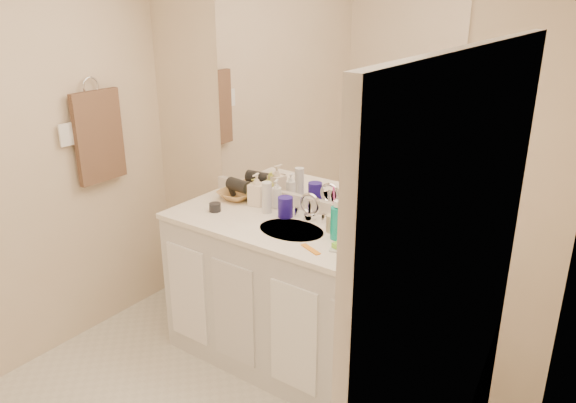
{
  "coord_description": "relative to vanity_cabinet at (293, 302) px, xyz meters",
  "views": [
    {
      "loc": [
        1.58,
        -1.23,
        2.08
      ],
      "look_at": [
        0.0,
        0.97,
        1.05
      ],
      "focal_mm": 35.0,
      "sensor_mm": 36.0,
      "label": 1
    }
  ],
  "objects": [
    {
      "name": "towel_ring",
      "position": [
        -1.27,
        -0.25,
        1.12
      ],
      "size": [
        0.01,
        0.11,
        0.11
      ],
      "primitive_type": "torus",
      "rotation": [
        0.0,
        1.57,
        0.0
      ],
      "color": "silver",
      "rests_on": "wall_left"
    },
    {
      "name": "mouthwash_bottle",
      "position": [
        0.25,
        0.03,
        0.54
      ],
      "size": [
        0.08,
        0.08,
        0.17
      ],
      "primitive_type": "cylinder",
      "rotation": [
        0.0,
        0.0,
        0.14
      ],
      "color": "#0DA28E",
      "rests_on": "countertop"
    },
    {
      "name": "soap_bottle_yellow",
      "position": [
        -0.41,
        0.19,
        0.53
      ],
      "size": [
        0.15,
        0.15,
        0.15
      ],
      "primitive_type": "imported",
      "rotation": [
        0.0,
        0.0,
        -0.32
      ],
      "color": "#D7DE56",
      "rests_on": "countertop"
    },
    {
      "name": "extra_white_bottle",
      "position": [
        -0.26,
        0.1,
        0.55
      ],
      "size": [
        0.07,
        0.07,
        0.18
      ],
      "primitive_type": "cylinder",
      "rotation": [
        0.0,
        0.0,
        -0.29
      ],
      "color": "silver",
      "rests_on": "countertop"
    },
    {
      "name": "hand_towel",
      "position": [
        -1.25,
        -0.25,
        0.82
      ],
      "size": [
        0.04,
        0.32,
        0.55
      ],
      "primitive_type": "cube",
      "color": "#412D22",
      "rests_on": "towel_ring"
    },
    {
      "name": "blue_mug",
      "position": [
        -0.13,
        0.11,
        0.51
      ],
      "size": [
        0.11,
        0.11,
        0.12
      ],
      "primitive_type": "cylinder",
      "rotation": [
        0.0,
        0.0,
        0.29
      ],
      "color": "#22148C",
      "rests_on": "countertop"
    },
    {
      "name": "orange_comb",
      "position": [
        0.22,
        -0.16,
        0.46
      ],
      "size": [
        0.14,
        0.08,
        0.01
      ],
      "primitive_type": "cube",
      "rotation": [
        0.0,
        0.0,
        -0.39
      ],
      "color": "orange",
      "rests_on": "countertop"
    },
    {
      "name": "soap_bottle_cream",
      "position": [
        -0.38,
        0.16,
        0.55
      ],
      "size": [
        0.1,
        0.1,
        0.19
      ],
      "primitive_type": "imported",
      "rotation": [
        0.0,
        0.0,
        0.18
      ],
      "color": "#FFEBCF",
      "rests_on": "countertop"
    },
    {
      "name": "backsplash",
      "position": [
        0.0,
        0.26,
        0.5
      ],
      "size": [
        1.52,
        0.03,
        0.08
      ],
      "primitive_type": "cube",
      "color": "silver",
      "rests_on": "countertop"
    },
    {
      "name": "green_soap",
      "position": [
        0.34,
        -0.09,
        0.48
      ],
      "size": [
        0.08,
        0.06,
        0.02
      ],
      "primitive_type": "cube",
      "rotation": [
        0.0,
        0.0,
        -0.24
      ],
      "color": "#7CD734",
      "rests_on": "soap_dish"
    },
    {
      "name": "soap_bottle_white",
      "position": [
        -0.25,
        0.19,
        0.54
      ],
      "size": [
        0.08,
        0.08,
        0.17
      ],
      "primitive_type": "imported",
      "rotation": [
        0.0,
        0.0,
        0.23
      ],
      "color": "white",
      "rests_on": "countertop"
    },
    {
      "name": "wall_right",
      "position": [
        1.3,
        -1.02,
        0.77
      ],
      "size": [
        0.02,
        2.6,
        2.4
      ],
      "primitive_type": "cube",
      "color": "beige",
      "rests_on": "floor"
    },
    {
      "name": "faucet",
      "position": [
        0.0,
        0.16,
        0.51
      ],
      "size": [
        0.02,
        0.02,
        0.11
      ],
      "primitive_type": "cylinder",
      "color": "silver",
      "rests_on": "countertop"
    },
    {
      "name": "wicker_basket",
      "position": [
        -0.54,
        0.17,
        0.48
      ],
      "size": [
        0.22,
        0.22,
        0.05
      ],
      "primitive_type": "imported",
      "rotation": [
        0.0,
        0.0,
        -0.04
      ],
      "color": "#B18147",
      "rests_on": "countertop"
    },
    {
      "name": "sink_basin",
      "position": [
        0.0,
        -0.02,
        0.44
      ],
      "size": [
        0.37,
        0.37,
        0.02
      ],
      "primitive_type": "cylinder",
      "color": "#BCB3A5",
      "rests_on": "countertop"
    },
    {
      "name": "vanity_cabinet",
      "position": [
        0.0,
        0.0,
        0.0
      ],
      "size": [
        1.5,
        0.55,
        0.85
      ],
      "primitive_type": "cube",
      "color": "silver",
      "rests_on": "floor"
    },
    {
      "name": "switch_plate",
      "position": [
        -1.27,
        -0.45,
        0.88
      ],
      "size": [
        0.01,
        0.08,
        0.13
      ],
      "primitive_type": "cube",
      "color": "white",
      "rests_on": "wall_left"
    },
    {
      "name": "dark_jar",
      "position": [
        -0.51,
        -0.06,
        0.48
      ],
      "size": [
        0.07,
        0.07,
        0.05
      ],
      "primitive_type": "cylinder",
      "rotation": [
        0.0,
        0.0,
        -0.05
      ],
      "color": "black",
      "rests_on": "countertop"
    },
    {
      "name": "countertop",
      "position": [
        0.0,
        0.0,
        0.44
      ],
      "size": [
        1.52,
        0.57,
        0.03
      ],
      "primitive_type": "cube",
      "color": "white",
      "rests_on": "vanity_cabinet"
    },
    {
      "name": "hair_dryer",
      "position": [
        -0.52,
        0.17,
        0.54
      ],
      "size": [
        0.16,
        0.09,
        0.08
      ],
      "primitive_type": "cylinder",
      "rotation": [
        0.0,
        1.57,
        -0.1
      ],
      "color": "black",
      "rests_on": "wicker_basket"
    },
    {
      "name": "wall_back",
      "position": [
        0.0,
        0.28,
        0.77
      ],
      "size": [
        2.6,
        0.02,
        2.4
      ],
      "primitive_type": "cube",
      "color": "beige",
      "rests_on": "floor"
    },
    {
      "name": "toothbrush",
      "position": [
        0.2,
        0.09,
        0.6
      ],
      "size": [
        0.01,
        0.04,
        0.21
      ],
      "primitive_type": "cylinder",
      "rotation": [
        0.14,
        0.0,
        -0.07
      ],
      "color": "#F340AC",
      "rests_on": "tan_cup"
    },
    {
      "name": "tan_cup",
      "position": [
        0.19,
        0.09,
        0.5
      ],
      "size": [
        0.08,
        0.08,
        0.09
      ],
      "primitive_type": "cylinder",
      "rotation": [
        0.0,
        0.0,
        -0.25
      ],
      "color": "#C9B98E",
      "rests_on": "countertop"
    },
    {
      "name": "soap_dish",
      "position": [
        0.34,
        -0.09,
        0.46
      ],
      "size": [
        0.1,
        0.09,
        0.01
      ],
      "primitive_type": "cube",
      "rotation": [
        0.0,
        0.0,
        0.24
      ],
      "color": "silver",
      "rests_on": "countertop"
    },
    {
      "name": "clear_pump_bottle",
      "position": [
        0.56,
        0.19,
        0.55
      ],
      "size": [
        0.09,
        0.09,
        0.19
      ],
      "primitive_type": "cylinder",
      "rotation": [
        0.0,
        0.0,
        -0.39
      ],
      "color": "white",
      "rests_on": "countertop"
    },
    {
      "name": "mirror",
      "position": [
        0.0,
        0.27,
        1.14
      ],
      "size": [
        1.48,
        0.01,
        1.2
      ],
      "primitive_type": "cube",
      "color": "white",
      "rests_on": "wall_back"
    }
  ]
}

